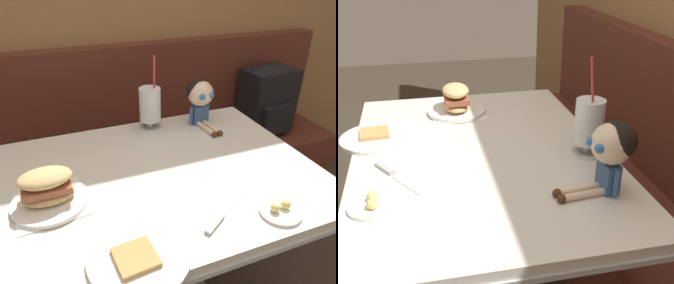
% 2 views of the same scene
% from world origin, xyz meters
% --- Properties ---
extents(wood_panel_wall, '(4.40, 0.08, 2.40)m').
position_xyz_m(wood_panel_wall, '(0.00, 1.05, 1.20)').
color(wood_panel_wall, olive).
rests_on(wood_panel_wall, ground).
extents(booth_bench, '(2.60, 0.48, 1.00)m').
position_xyz_m(booth_bench, '(0.00, 0.81, 0.33)').
color(booth_bench, '#512319').
rests_on(booth_bench, ground).
extents(diner_table, '(1.11, 0.81, 0.74)m').
position_xyz_m(diner_table, '(0.00, 0.18, 0.54)').
color(diner_table, silver).
rests_on(diner_table, ground).
extents(toast_plate, '(0.25, 0.25, 0.03)m').
position_xyz_m(toast_plate, '(-0.16, -0.15, 0.75)').
color(toast_plate, white).
rests_on(toast_plate, diner_table).
extents(milkshake_glass, '(0.10, 0.10, 0.32)m').
position_xyz_m(milkshake_glass, '(0.09, 0.50, 0.84)').
color(milkshake_glass, silver).
rests_on(milkshake_glass, diner_table).
extents(sandwich_plate, '(0.22, 0.22, 0.12)m').
position_xyz_m(sandwich_plate, '(-0.34, 0.14, 0.79)').
color(sandwich_plate, white).
rests_on(sandwich_plate, diner_table).
extents(butter_saucer, '(0.12, 0.12, 0.04)m').
position_xyz_m(butter_saucer, '(0.26, -0.14, 0.75)').
color(butter_saucer, white).
rests_on(butter_saucer, diner_table).
extents(butter_knife, '(0.21, 0.14, 0.01)m').
position_xyz_m(butter_knife, '(0.09, -0.10, 0.74)').
color(butter_knife, silver).
rests_on(butter_knife, diner_table).
extents(seated_doll, '(0.12, 0.22, 0.20)m').
position_xyz_m(seated_doll, '(0.31, 0.47, 0.87)').
color(seated_doll, '#385689').
rests_on(seated_doll, diner_table).
extents(backpack, '(0.31, 0.26, 0.41)m').
position_xyz_m(backpack, '(0.93, 0.78, 0.66)').
color(backpack, black).
rests_on(backpack, booth_bench).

